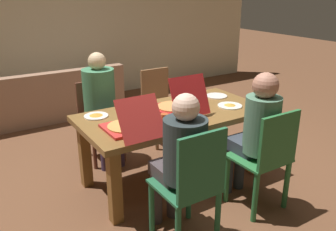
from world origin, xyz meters
TOP-DOWN VIEW (x-y plane):
  - ground_plane at (0.00, 0.00)m, footprint 20.00×20.00m
  - back_wall at (0.00, 3.29)m, footprint 7.69×0.12m
  - dining_table at (0.00, 0.00)m, footprint 1.82×0.92m
  - chair_0 at (0.38, -0.87)m, footprint 0.45×0.42m
  - person_0 at (0.38, -0.73)m, footprint 0.30×0.50m
  - chair_1 at (-0.43, -0.91)m, footprint 0.43×0.44m
  - person_1 at (-0.43, -0.77)m, footprint 0.32×0.50m
  - chair_2 at (-0.43, 0.91)m, footprint 0.40×0.46m
  - person_2 at (-0.43, 0.78)m, footprint 0.35×0.50m
  - chair_3 at (0.38, 0.92)m, footprint 0.41×0.38m
  - pizza_box_0 at (-0.58, -0.20)m, footprint 0.36×0.55m
  - pizza_box_1 at (0.05, 0.02)m, footprint 0.38×0.53m
  - plate_0 at (0.69, 0.18)m, footprint 0.23×0.23m
  - plate_1 at (-0.68, 0.29)m, footprint 0.23×0.23m
  - plate_2 at (0.59, -0.15)m, footprint 0.25×0.25m
  - drinking_glass_0 at (0.45, 0.27)m, footprint 0.07×0.07m
  - drinking_glass_1 at (0.52, 0.36)m, footprint 0.06×0.06m
  - drinking_glass_2 at (-0.30, -0.31)m, footprint 0.07×0.07m
  - couch at (-0.58, 2.58)m, footprint 2.17×0.87m

SIDE VIEW (x-z plane):
  - ground_plane at x=0.00m, z-range 0.00..0.00m
  - couch at x=-0.58m, z-range -0.11..0.63m
  - chair_2 at x=-0.43m, z-range 0.05..0.92m
  - chair_3 at x=0.38m, z-range 0.04..0.96m
  - chair_0 at x=0.38m, z-range 0.03..0.97m
  - chair_1 at x=-0.43m, z-range 0.03..1.01m
  - dining_table at x=0.00m, z-range 0.26..0.99m
  - person_1 at x=-0.43m, z-range 0.11..1.31m
  - person_0 at x=0.38m, z-range 0.11..1.34m
  - person_2 at x=-0.43m, z-range 0.11..1.34m
  - plate_0 at x=0.69m, z-range 0.73..0.74m
  - plate_2 at x=0.59m, z-range 0.72..0.75m
  - plate_1 at x=-0.68m, z-range 0.72..0.75m
  - pizza_box_0 at x=-0.58m, z-range 0.61..0.95m
  - pizza_box_1 at x=0.05m, z-range 0.59..0.97m
  - drinking_glass_1 at x=0.52m, z-range 0.73..0.86m
  - drinking_glass_2 at x=-0.30m, z-range 0.73..0.87m
  - drinking_glass_0 at x=0.45m, z-range 0.73..0.87m
  - back_wall at x=0.00m, z-range 0.00..2.61m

